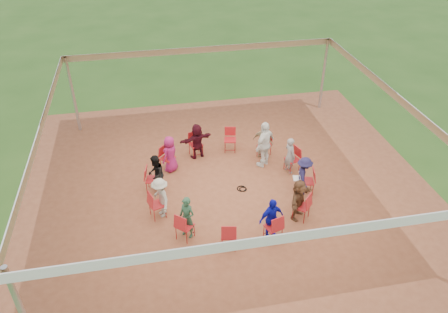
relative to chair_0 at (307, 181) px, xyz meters
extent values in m
plane|color=#295019|center=(-2.38, 0.51, -0.45)|extent=(80.00, 80.00, 0.00)
plane|color=brown|center=(-2.38, 0.51, -0.44)|extent=(13.00, 13.00, 0.00)
cylinder|color=#B2B2B7|center=(-7.38, 5.51, 1.05)|extent=(0.12, 0.12, 3.00)
cylinder|color=#B2B2B7|center=(2.62, 5.51, 1.05)|extent=(0.12, 0.12, 3.00)
plane|color=white|center=(-2.38, 0.51, 2.55)|extent=(10.30, 10.30, 0.00)
cube|color=white|center=(-2.38, -4.64, 2.43)|extent=(10.30, 0.03, 0.24)
cube|color=white|center=(-2.38, 5.66, 2.43)|extent=(10.30, 0.03, 0.24)
cube|color=white|center=(-7.53, 0.51, 2.43)|extent=(0.03, 10.30, 0.24)
cube|color=white|center=(2.77, 0.51, 2.43)|extent=(0.03, 10.30, 0.24)
imported|color=#1C1941|center=(-0.12, 0.03, 0.21)|extent=(0.59, 0.91, 1.31)
imported|color=gray|center=(-0.18, 1.22, 0.21)|extent=(0.44, 0.55, 1.31)
imported|color=#9E8761|center=(-0.83, 2.23, 0.21)|extent=(0.83, 0.80, 1.31)
imported|color=#3B0B16|center=(-3.09, 2.72, 0.21)|extent=(1.29, 0.80, 1.31)
imported|color=#901755|center=(-4.10, 2.07, 0.21)|extent=(0.69, 0.71, 1.31)
imported|color=black|center=(-4.64, 1.00, 0.21)|extent=(0.49, 0.70, 1.31)
imported|color=#A5A392|center=(-4.58, -0.20, 0.21)|extent=(0.66, 0.93, 1.31)
imported|color=#244933|center=(-3.93, -1.20, 0.21)|extent=(0.56, 0.55, 1.31)
imported|color=#0C11AB|center=(-1.67, -1.69, 0.21)|extent=(0.85, 0.61, 1.31)
imported|color=brown|center=(-0.66, -1.04, 0.21)|extent=(1.15, 1.20, 1.31)
imported|color=white|center=(-0.90, 1.76, 0.40)|extent=(1.08, 1.03, 1.69)
torus|color=black|center=(-1.97, 0.57, -0.43)|extent=(0.31, 0.31, 0.03)
torus|color=black|center=(-1.93, 0.53, -0.43)|extent=(0.25, 0.25, 0.03)
cube|color=#B7B7BC|center=(-0.33, 0.07, 0.11)|extent=(0.26, 0.34, 0.01)
cube|color=#B7B7BC|center=(-0.23, 0.05, 0.21)|extent=(0.13, 0.31, 0.19)
cube|color=#CCE0FF|center=(-0.24, 0.05, 0.21)|extent=(0.10, 0.27, 0.16)
camera|label=1|loc=(-4.67, -10.27, 8.25)|focal=35.00mm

